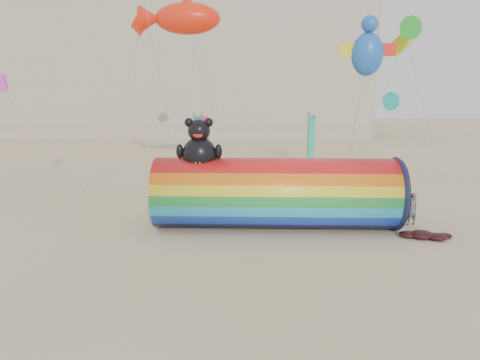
{
  "coord_description": "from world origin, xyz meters",
  "views": [
    {
      "loc": [
        1.16,
        -21.63,
        7.54
      ],
      "look_at": [
        0.5,
        1.5,
        2.4
      ],
      "focal_mm": 32.0,
      "sensor_mm": 36.0,
      "label": 1
    }
  ],
  "objects_px": {
    "kite_handler": "(412,209)",
    "fabric_bundle": "(425,235)",
    "hotel_building": "(167,67)",
    "windsock_assembly": "(276,191)"
  },
  "relations": [
    {
      "from": "kite_handler",
      "to": "fabric_bundle",
      "type": "height_order",
      "value": "kite_handler"
    },
    {
      "from": "kite_handler",
      "to": "fabric_bundle",
      "type": "xyz_separation_m",
      "value": [
        -0.04,
        -2.13,
        -0.74
      ]
    },
    {
      "from": "hotel_building",
      "to": "fabric_bundle",
      "type": "height_order",
      "value": "hotel_building"
    },
    {
      "from": "hotel_building",
      "to": "kite_handler",
      "type": "height_order",
      "value": "hotel_building"
    },
    {
      "from": "kite_handler",
      "to": "fabric_bundle",
      "type": "relative_size",
      "value": 0.7
    },
    {
      "from": "hotel_building",
      "to": "kite_handler",
      "type": "bearing_deg",
      "value": -63.91
    },
    {
      "from": "kite_handler",
      "to": "fabric_bundle",
      "type": "distance_m",
      "value": 2.26
    },
    {
      "from": "windsock_assembly",
      "to": "fabric_bundle",
      "type": "bearing_deg",
      "value": -12.5
    },
    {
      "from": "hotel_building",
      "to": "fabric_bundle",
      "type": "relative_size",
      "value": 23.06
    },
    {
      "from": "hotel_building",
      "to": "windsock_assembly",
      "type": "distance_m",
      "value": 48.26
    }
  ]
}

